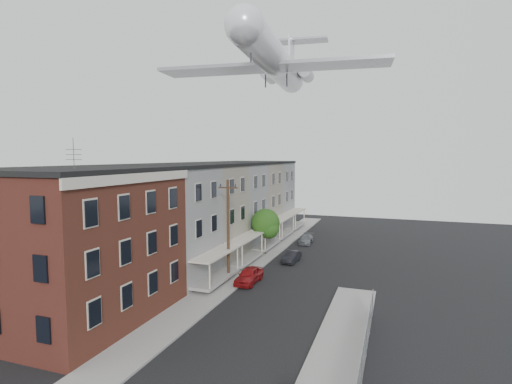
# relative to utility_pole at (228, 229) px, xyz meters

# --- Properties ---
(sidewalk_left) EXTENTS (3.00, 62.00, 0.12)m
(sidewalk_left) POSITION_rel_utility_pole_xyz_m (0.10, 6.00, -4.61)
(sidewalk_left) COLOR gray
(sidewalk_left) RESTS_ON ground
(sidewalk_right) EXTENTS (3.00, 26.00, 0.12)m
(sidewalk_right) POSITION_rel_utility_pole_xyz_m (11.10, -12.00, -4.61)
(sidewalk_right) COLOR gray
(sidewalk_right) RESTS_ON ground
(curb_left) EXTENTS (0.15, 62.00, 0.14)m
(curb_left) POSITION_rel_utility_pole_xyz_m (1.55, 6.00, -4.60)
(curb_left) COLOR gray
(curb_left) RESTS_ON ground
(curb_right) EXTENTS (0.15, 26.00, 0.14)m
(curb_right) POSITION_rel_utility_pole_xyz_m (9.65, -12.00, -4.60)
(curb_right) COLOR gray
(curb_right) RESTS_ON ground
(corner_building) EXTENTS (10.31, 12.30, 12.15)m
(corner_building) POSITION_rel_utility_pole_xyz_m (-6.40, -11.00, 0.49)
(corner_building) COLOR #381312
(corner_building) RESTS_ON ground
(row_house_a) EXTENTS (11.98, 7.00, 10.30)m
(row_house_a) POSITION_rel_utility_pole_xyz_m (-6.36, -1.50, 0.45)
(row_house_a) COLOR slate
(row_house_a) RESTS_ON ground
(row_house_b) EXTENTS (11.98, 7.00, 10.30)m
(row_house_b) POSITION_rel_utility_pole_xyz_m (-6.36, 5.50, 0.45)
(row_house_b) COLOR gray
(row_house_b) RESTS_ON ground
(row_house_c) EXTENTS (11.98, 7.00, 10.30)m
(row_house_c) POSITION_rel_utility_pole_xyz_m (-6.36, 12.50, 0.45)
(row_house_c) COLOR slate
(row_house_c) RESTS_ON ground
(row_house_d) EXTENTS (11.98, 7.00, 10.30)m
(row_house_d) POSITION_rel_utility_pole_xyz_m (-6.36, 19.50, 0.45)
(row_house_d) COLOR gray
(row_house_d) RESTS_ON ground
(row_house_e) EXTENTS (11.98, 7.00, 10.30)m
(row_house_e) POSITION_rel_utility_pole_xyz_m (-6.36, 26.50, 0.45)
(row_house_e) COLOR slate
(row_house_e) RESTS_ON ground
(chainlink_fence) EXTENTS (0.06, 18.06, 1.90)m
(chainlink_fence) POSITION_rel_utility_pole_xyz_m (12.60, -13.00, -3.68)
(chainlink_fence) COLOR gray
(chainlink_fence) RESTS_ON ground
(utility_pole) EXTENTS (1.80, 0.26, 9.00)m
(utility_pole) POSITION_rel_utility_pole_xyz_m (0.00, 0.00, 0.00)
(utility_pole) COLOR black
(utility_pole) RESTS_ON ground
(street_tree) EXTENTS (3.22, 3.20, 5.20)m
(street_tree) POSITION_rel_utility_pole_xyz_m (0.33, 9.92, -1.22)
(street_tree) COLOR black
(street_tree) RESTS_ON ground
(car_near) EXTENTS (1.68, 4.03, 1.36)m
(car_near) POSITION_rel_utility_pole_xyz_m (2.00, -0.13, -3.99)
(car_near) COLOR maroon
(car_near) RESTS_ON ground
(car_mid) EXTENTS (1.40, 3.49, 1.13)m
(car_mid) POSITION_rel_utility_pole_xyz_m (3.80, 7.86, -4.11)
(car_mid) COLOR black
(car_mid) RESTS_ON ground
(car_far) EXTENTS (1.68, 3.82, 1.09)m
(car_far) POSITION_rel_utility_pole_xyz_m (3.30, 17.22, -4.13)
(car_far) COLOR slate
(car_far) RESTS_ON ground
(airplane) EXTENTS (21.53, 24.59, 7.09)m
(airplane) POSITION_rel_utility_pole_xyz_m (2.54, 5.87, 15.47)
(airplane) COLOR white
(airplane) RESTS_ON ground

